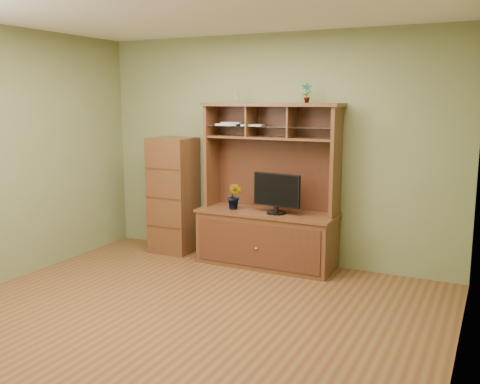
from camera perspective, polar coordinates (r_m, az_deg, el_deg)
The scene contains 8 objects.
room at distance 4.64m, azimuth -5.91°, elevation 2.51°, with size 4.54×4.04×2.74m.
media_hutch at distance 6.28m, azimuth 2.94°, elevation -3.18°, with size 1.66×0.61×1.90m.
monitor at distance 6.08m, azimuth 3.92°, elevation -0.06°, with size 0.58×0.22×0.46m.
orchid_plant at distance 6.31m, azimuth -0.59°, elevation -0.45°, with size 0.17×0.14×0.32m, color #286121.
top_plant at distance 6.04m, azimuth 7.11°, elevation 10.46°, with size 0.12×0.08×0.22m, color #406B25.
reed_diffuser at distance 6.38m, azimuth -0.42°, elevation 10.42°, with size 0.05×0.05×0.26m.
magazines at distance 6.38m, azimuth -0.24°, elevation 7.26°, with size 0.61×0.23×0.04m.
side_cabinet at distance 6.87m, azimuth -7.11°, elevation -0.34°, with size 0.52×0.48×1.46m.
Camera 1 is at (2.44, -3.90, 1.94)m, focal length 40.00 mm.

